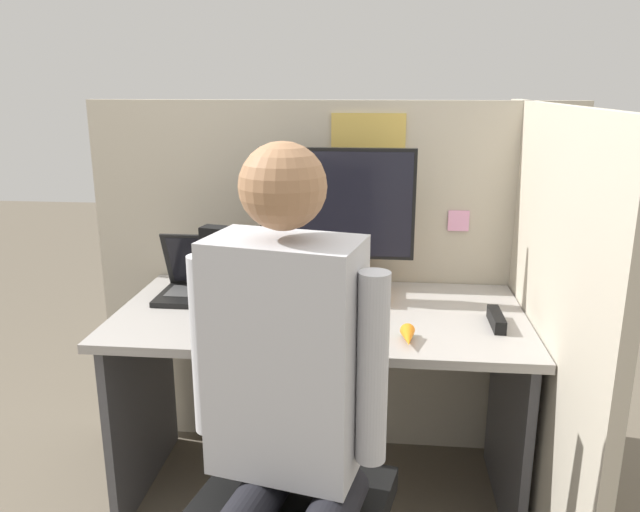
{
  "coord_description": "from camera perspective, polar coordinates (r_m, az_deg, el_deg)",
  "views": [
    {
      "loc": [
        0.2,
        -1.66,
        1.5
      ],
      "look_at": [
        0.02,
        0.18,
        0.98
      ],
      "focal_mm": 35.0,
      "sensor_mm": 36.0,
      "label": 1
    }
  ],
  "objects": [
    {
      "name": "laptop",
      "position": [
        2.34,
        -10.39,
        -2.61
      ],
      "size": [
        0.33,
        0.23,
        0.23
      ],
      "color": "black",
      "rests_on": "desk"
    },
    {
      "name": "paper_box",
      "position": [
        2.32,
        1.49,
        -2.8
      ],
      "size": [
        0.35,
        0.23,
        0.07
      ],
      "color": "orange",
      "rests_on": "desk"
    },
    {
      "name": "stapler",
      "position": [
        2.12,
        15.83,
        -5.6
      ],
      "size": [
        0.04,
        0.17,
        0.04
      ],
      "color": "black",
      "rests_on": "desk"
    },
    {
      "name": "mouse",
      "position": [
        2.03,
        -6.29,
        -6.08
      ],
      "size": [
        0.06,
        0.04,
        0.04
      ],
      "color": "gray",
      "rests_on": "desk"
    },
    {
      "name": "office_chair",
      "position": [
        1.7,
        -3.27,
        -17.24
      ],
      "size": [
        0.55,
        0.61,
        1.12
      ],
      "color": "black",
      "rests_on": "ground"
    },
    {
      "name": "carrot_toy",
      "position": [
        1.92,
        8.05,
        -7.33
      ],
      "size": [
        0.05,
        0.14,
        0.05
      ],
      "color": "orange",
      "rests_on": "desk"
    },
    {
      "name": "cubicle_panel_back",
      "position": [
        2.54,
        0.91,
        -2.25
      ],
      "size": [
        1.91,
        0.05,
        1.44
      ],
      "color": "#B7AD99",
      "rests_on": "ground"
    },
    {
      "name": "monitor",
      "position": [
        2.25,
        1.55,
        4.15
      ],
      "size": [
        0.56,
        0.22,
        0.47
      ],
      "color": "black",
      "rests_on": "paper_box"
    },
    {
      "name": "person",
      "position": [
        1.44,
        -2.99,
        -13.11
      ],
      "size": [
        0.47,
        0.46,
        1.38
      ],
      "color": "black",
      "rests_on": "ground"
    },
    {
      "name": "cubicle_panel_right",
      "position": [
        2.16,
        19.49,
        -6.5
      ],
      "size": [
        0.04,
        1.37,
        1.44
      ],
      "color": "#B7AD99",
      "rests_on": "ground"
    },
    {
      "name": "desk",
      "position": [
        2.24,
        0.01,
        -9.47
      ],
      "size": [
        1.41,
        0.72,
        0.73
      ],
      "color": "#9E9993",
      "rests_on": "ground"
    }
  ]
}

